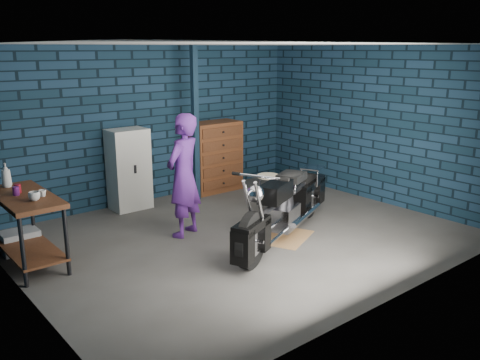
% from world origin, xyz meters
% --- Properties ---
extents(ground, '(6.00, 6.00, 0.00)m').
position_xyz_m(ground, '(0.00, 0.00, 0.00)').
color(ground, '#4A4845').
rests_on(ground, ground).
extents(room_walls, '(6.02, 5.01, 2.71)m').
position_xyz_m(room_walls, '(0.00, 0.55, 1.90)').
color(room_walls, '#0E2331').
rests_on(room_walls, ground).
extents(support_post, '(0.10, 0.10, 2.70)m').
position_xyz_m(support_post, '(0.55, 1.95, 1.35)').
color(support_post, '#102232').
rests_on(support_post, ground).
extents(workbench, '(0.60, 1.40, 0.91)m').
position_xyz_m(workbench, '(-2.68, 0.94, 0.46)').
color(workbench, '#5C301B').
rests_on(workbench, ground).
extents(drip_mat, '(1.01, 0.91, 0.01)m').
position_xyz_m(drip_mat, '(0.46, -0.42, 0.00)').
color(drip_mat, '#996F42').
rests_on(drip_mat, ground).
extents(motorcycle, '(2.63, 1.71, 1.14)m').
position_xyz_m(motorcycle, '(0.46, -0.42, 0.57)').
color(motorcycle, black).
rests_on(motorcycle, ground).
extents(person, '(0.77, 0.66, 1.78)m').
position_xyz_m(person, '(-0.59, 0.59, 0.89)').
color(person, '#4F2078').
rests_on(person, ground).
extents(storage_bin, '(0.47, 0.34, 0.29)m').
position_xyz_m(storage_bin, '(-2.66, 1.44, 0.15)').
color(storage_bin, gray).
rests_on(storage_bin, ground).
extents(locker, '(0.63, 0.45, 1.36)m').
position_xyz_m(locker, '(-0.61, 2.23, 0.68)').
color(locker, silver).
rests_on(locker, ground).
extents(tool_chest, '(0.99, 0.55, 1.32)m').
position_xyz_m(tool_chest, '(1.16, 2.23, 0.66)').
color(tool_chest, brown).
rests_on(tool_chest, ground).
extents(shop_stool, '(0.41, 0.41, 0.65)m').
position_xyz_m(shop_stool, '(1.01, 0.56, 0.33)').
color(shop_stool, beige).
rests_on(shop_stool, ground).
extents(cup_a, '(0.14, 0.14, 0.11)m').
position_xyz_m(cup_a, '(-2.66, 0.61, 0.96)').
color(cup_a, beige).
rests_on(cup_a, workbench).
extents(cup_b, '(0.11, 0.11, 0.08)m').
position_xyz_m(cup_b, '(-2.52, 0.72, 0.95)').
color(cup_b, beige).
rests_on(cup_b, workbench).
extents(mug_purple, '(0.10, 0.10, 0.11)m').
position_xyz_m(mug_purple, '(-2.76, 0.98, 0.96)').
color(mug_purple, '#5C1967').
rests_on(mug_purple, workbench).
extents(mug_red, '(0.09, 0.09, 0.11)m').
position_xyz_m(mug_red, '(-2.71, 1.08, 0.97)').
color(mug_red, maroon).
rests_on(mug_red, workbench).
extents(bottle, '(0.15, 0.15, 0.31)m').
position_xyz_m(bottle, '(-2.73, 1.46, 1.07)').
color(bottle, gray).
rests_on(bottle, workbench).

